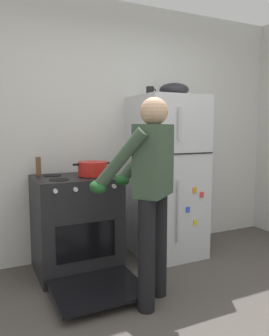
{
  "coord_description": "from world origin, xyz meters",
  "views": [
    {
      "loc": [
        -1.33,
        -1.46,
        1.37
      ],
      "look_at": [
        0.01,
        1.32,
        1.0
      ],
      "focal_mm": 35.44,
      "sensor_mm": 36.0,
      "label": 1
    }
  ],
  "objects": [
    {
      "name": "refrigerator",
      "position": [
        0.51,
        1.57,
        0.85
      ],
      "size": [
        0.68,
        0.72,
        1.7
      ],
      "color": "silver",
      "rests_on": "ground"
    },
    {
      "name": "kitchen_wall_back",
      "position": [
        0.0,
        1.95,
        1.35
      ],
      "size": [
        6.0,
        0.1,
        2.7
      ],
      "primitive_type": "cube",
      "color": "silver",
      "rests_on": "ground"
    },
    {
      "name": "person_cook",
      "position": [
        -0.14,
        0.74,
        0.95
      ],
      "size": [
        0.66,
        0.69,
        1.6
      ],
      "color": "black",
      "rests_on": "ground"
    },
    {
      "name": "pepper_mill",
      "position": [
        -0.79,
        1.77,
        1.01
      ],
      "size": [
        0.05,
        0.05,
        0.18
      ],
      "primitive_type": "cylinder",
      "color": "brown",
      "rests_on": "stove_range"
    },
    {
      "name": "stove_range",
      "position": [
        -0.49,
        1.55,
        0.45
      ],
      "size": [
        0.76,
        1.23,
        0.92
      ],
      "color": "black",
      "rests_on": "ground"
    },
    {
      "name": "coffee_mug",
      "position": [
        0.33,
        1.62,
        1.75
      ],
      "size": [
        0.11,
        0.08,
        0.1
      ],
      "color": "black",
      "rests_on": "refrigerator"
    },
    {
      "name": "red_pot",
      "position": [
        -0.33,
        1.52,
        0.99
      ],
      "size": [
        0.38,
        0.28,
        0.13
      ],
      "color": "red",
      "rests_on": "stove_range"
    },
    {
      "name": "mixing_bowl",
      "position": [
        0.59,
        1.57,
        1.77
      ],
      "size": [
        0.31,
        0.31,
        0.14
      ],
      "primitive_type": "ellipsoid",
      "color": "black",
      "rests_on": "refrigerator"
    }
  ]
}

